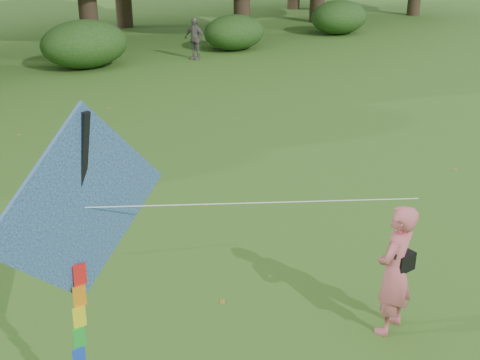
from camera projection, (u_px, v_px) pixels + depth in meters
ground at (371, 293)px, 9.36m from camera, size 100.00×100.00×0.00m
man_kite_flyer at (395, 270)px, 8.16m from camera, size 0.80×0.62×1.92m
bystander_right at (195, 39)px, 25.44m from camera, size 0.78×1.09×1.72m
crossbody_bag at (403, 261)px, 8.15m from camera, size 0.43×0.20×0.74m
flying_kite at (83, 212)px, 6.14m from camera, size 5.24×1.40×3.08m
fallen_leaves at (207, 218)px, 11.76m from camera, size 10.51×15.46×0.01m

